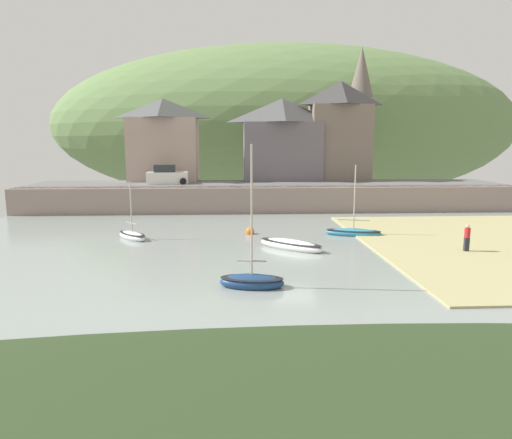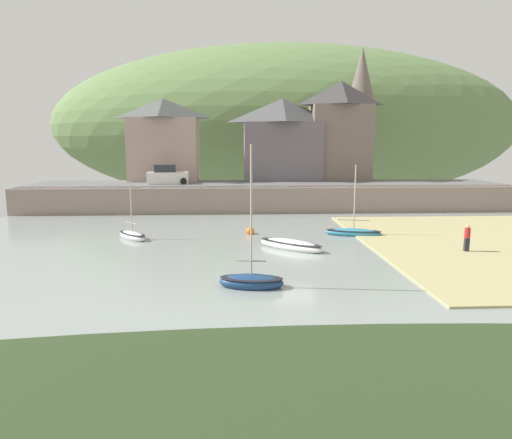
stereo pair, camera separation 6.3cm
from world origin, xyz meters
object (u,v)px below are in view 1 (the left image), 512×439
Objects in this scene: dinghy_open_wooden at (353,232)px; waterfront_building_left at (164,139)px; waterfront_building_right at (340,130)px; person_near_water at (467,237)px; sailboat_far_left at (252,281)px; parked_car_near_slipway at (167,176)px; motorboat_with_cabin at (291,245)px; fishing_boat_green at (132,235)px; waterfront_building_centre at (282,139)px; church_with_spire at (360,111)px; mooring_buoy at (250,231)px.

waterfront_building_left is at bearing 145.23° from dinghy_open_wooden.
person_near_water is (2.01, -25.07, -6.93)m from waterfront_building_right.
sailboat_far_left reaches higher than parked_car_near_slipway.
fishing_boat_green reaches higher than motorboat_with_cabin.
waterfront_building_right is 28.59m from fishing_boat_green.
waterfront_building_centre reaches higher than dinghy_open_wooden.
church_with_spire is 39.14m from sailboat_far_left.
waterfront_building_left is 2.10× the size of parked_car_near_slipway.
sailboat_far_left is 13.43m from fishing_boat_green.
motorboat_with_cabin is 7.89m from sailboat_far_left.
waterfront_building_centre is 27.12m from person_near_water.
church_with_spire is at bearing 106.03° from motorboat_with_cabin.
waterfront_building_right reaches higher than parked_car_near_slipway.
dinghy_open_wooden is (16.10, -19.59, -6.68)m from waterfront_building_left.
motorboat_with_cabin is at bearing 171.84° from person_near_water.
mooring_buoy is (8.75, -18.75, -6.72)m from waterfront_building_left.
waterfront_building_right is at bearing -0.00° from waterfront_building_centre.
parked_car_near_slipway is 16.56m from mooring_buoy.
person_near_water is at bearing -26.35° from mooring_buoy.
dinghy_open_wooden is at bearing -50.59° from waterfront_building_left.
dinghy_open_wooden is (-3.40, -19.59, -7.69)m from waterfront_building_right.
dinghy_open_wooden is 21.65m from parked_car_near_slipway.
parked_car_near_slipway is at bearing -158.84° from church_with_spire.
waterfront_building_right is (19.51, -0.00, 1.01)m from waterfront_building_left.
motorboat_with_cabin is (-1.94, -23.57, -6.70)m from waterfront_building_centre.
motorboat_with_cabin is 0.82× the size of dinghy_open_wooden.
waterfront_building_centre is 0.58× the size of church_with_spire.
parked_car_near_slipway is (0.86, -4.50, -3.71)m from waterfront_building_left.
parked_car_near_slipway is (-7.50, 26.48, 2.92)m from sailboat_far_left.
waterfront_building_right reaches higher than sailboat_far_left.
waterfront_building_centre is 2.11× the size of parked_car_near_slipway.
waterfront_building_left is 21.11m from fishing_boat_green.
dinghy_open_wooden reaches higher than fishing_boat_green.
waterfront_building_centre is 11.08m from church_with_spire.
dinghy_open_wooden is at bearing -49.22° from parked_car_near_slipway.
sailboat_far_left is at bearing -155.80° from person_near_water.
mooring_buoy is at bearing -170.78° from dinghy_open_wooden.
parked_car_near_slipway is at bearing -79.13° from waterfront_building_left.
waterfront_building_right is 22.95m from mooring_buoy.
parked_car_near_slipway reaches higher than fishing_boat_green.
waterfront_building_centre is 2.10× the size of motorboat_with_cabin.
waterfront_building_left is 23.41m from church_with_spire.
fishing_boat_green is (-22.22, -24.02, -10.04)m from church_with_spire.
dinghy_open_wooden is at bearing -6.59° from mooring_buoy.
dinghy_open_wooden is at bearing -81.10° from waterfront_building_centre.
motorboat_with_cabin is at bearing -109.64° from waterfront_building_right.
parked_car_near_slipway is at bearing -159.71° from waterfront_building_centre.
motorboat_with_cabin is 6.40m from dinghy_open_wooden.
person_near_water is at bearing -92.58° from church_with_spire.
waterfront_building_right reaches higher than waterfront_building_left.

